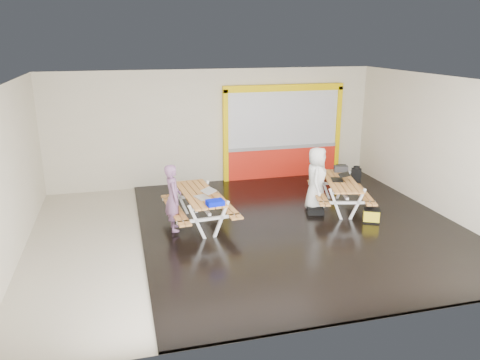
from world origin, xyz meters
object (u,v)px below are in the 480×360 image
object	(u,v)px
laptop_left	(205,195)
person_left	(173,198)
picnic_table_left	(199,201)
fluke_bag	(371,216)
person_right	(316,179)
dark_case	(315,211)
toolbox	(341,169)
picnic_table_right	(340,187)
backpack	(356,174)
laptop_right	(340,178)
blue_pouch	(215,203)

from	to	relation	value
laptop_left	person_left	bearing A→B (deg)	175.18
picnic_table_left	fluke_bag	bearing A→B (deg)	-12.61
person_left	person_right	bearing A→B (deg)	-82.32
laptop_left	dark_case	size ratio (longest dim) A/B	1.28
person_left	dark_case	size ratio (longest dim) A/B	3.83
laptop_left	toolbox	bearing A→B (deg)	17.44
person_left	dark_case	xyz separation A→B (m)	(3.65, 0.27, -0.77)
dark_case	fluke_bag	distance (m)	1.40
picnic_table_right	backpack	distance (m)	0.96
person_right	fluke_bag	size ratio (longest dim) A/B	3.64
laptop_right	dark_case	distance (m)	1.09
toolbox	blue_pouch	bearing A→B (deg)	-155.04
dark_case	fluke_bag	xyz separation A→B (m)	(1.09, -0.88, 0.09)
toolbox	laptop_left	bearing A→B (deg)	-162.56
laptop_right	toolbox	size ratio (longest dim) A/B	1.34
person_right	laptop_right	xyz separation A→B (m)	(0.62, -0.08, 0.02)
person_right	fluke_bag	distance (m)	1.66
person_left	laptop_right	distance (m)	4.41
person_left	backpack	bearing A→B (deg)	-79.34
toolbox	fluke_bag	size ratio (longest dim) A/B	0.88
blue_pouch	dark_case	world-z (taller)	blue_pouch
laptop_left	fluke_bag	xyz separation A→B (m)	(4.02, -0.55, -0.70)
fluke_bag	picnic_table_left	bearing A→B (deg)	167.39
toolbox	person_right	bearing A→B (deg)	-147.66
picnic_table_left	backpack	world-z (taller)	backpack
picnic_table_right	person_right	size ratio (longest dim) A/B	1.38
person_right	blue_pouch	bearing A→B (deg)	138.44
laptop_right	person_right	bearing A→B (deg)	172.29
person_right	backpack	size ratio (longest dim) A/B	3.76
backpack	picnic_table_left	bearing A→B (deg)	-170.38
person_right	laptop_right	distance (m)	0.62
picnic_table_left	toolbox	world-z (taller)	toolbox
person_left	person_right	xyz separation A→B (m)	(3.77, 0.58, -0.03)
picnic_table_right	dark_case	xyz separation A→B (m)	(-0.77, -0.22, -0.51)
toolbox	fluke_bag	xyz separation A→B (m)	(-0.04, -1.82, -0.70)
picnic_table_right	dark_case	world-z (taller)	picnic_table_right
backpack	dark_case	bearing A→B (deg)	-152.38
picnic_table_right	laptop_right	bearing A→B (deg)	179.78
picnic_table_right	laptop_left	bearing A→B (deg)	-171.48
picnic_table_left	laptop_left	size ratio (longest dim) A/B	4.35
picnic_table_right	dark_case	size ratio (longest dim) A/B	5.75
laptop_right	backpack	bearing A→B (deg)	36.12
picnic_table_left	blue_pouch	bearing A→B (deg)	-78.02
person_right	toolbox	bearing A→B (deg)	-31.40
backpack	fluke_bag	bearing A→B (deg)	-104.71
picnic_table_left	toolbox	size ratio (longest dim) A/B	5.56
person_right	laptop_left	distance (m)	3.12
laptop_right	toolbox	world-z (taller)	toolbox
toolbox	person_left	bearing A→B (deg)	-165.74
person_left	toolbox	bearing A→B (deg)	-76.77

